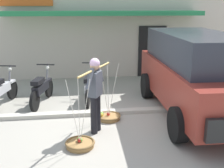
% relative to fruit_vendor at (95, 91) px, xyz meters
% --- Properties ---
extents(ground_plane, '(90.00, 90.00, 0.00)m').
position_rel_fruit_vendor_xyz_m(ground_plane, '(0.17, 0.31, -0.98)').
color(ground_plane, '#9E998C').
extents(sidewalk_curb, '(20.00, 0.24, 0.10)m').
position_rel_fruit_vendor_xyz_m(sidewalk_curb, '(0.17, 1.01, -0.93)').
color(sidewalk_curb, '#BAB4A5').
rests_on(sidewalk_curb, ground).
extents(fruit_vendor, '(0.78, 1.34, 1.70)m').
position_rel_fruit_vendor_xyz_m(fruit_vendor, '(0.00, 0.00, 0.00)').
color(fruit_vendor, black).
rests_on(fruit_vendor, ground).
extents(fruit_basket_left_side, '(0.61, 0.61, 1.45)m').
position_rel_fruit_vendor_xyz_m(fruit_basket_left_side, '(-0.37, -0.66, -0.90)').
color(fruit_basket_left_side, '#9E7542').
rests_on(fruit_basket_left_side, ground).
extents(fruit_basket_right_side, '(0.61, 0.61, 1.45)m').
position_rel_fruit_vendor_xyz_m(fruit_basket_right_side, '(0.36, 0.66, -0.90)').
color(fruit_basket_right_side, '#9E7542').
rests_on(fruit_basket_right_side, ground).
extents(motorcycle_nearest_shop, '(0.60, 1.79, 1.09)m').
position_rel_fruit_vendor_xyz_m(motorcycle_nearest_shop, '(-2.51, 1.98, -0.52)').
color(motorcycle_nearest_shop, black).
rests_on(motorcycle_nearest_shop, ground).
extents(motorcycle_second_in_row, '(0.60, 1.79, 1.09)m').
position_rel_fruit_vendor_xyz_m(motorcycle_second_in_row, '(-1.41, 2.03, -0.52)').
color(motorcycle_second_in_row, black).
rests_on(motorcycle_second_in_row, ground).
extents(motorcycle_third_in_row, '(0.54, 1.81, 1.09)m').
position_rel_fruit_vendor_xyz_m(motorcycle_third_in_row, '(-0.03, 2.11, -0.52)').
color(motorcycle_third_in_row, black).
rests_on(motorcycle_third_in_row, ground).
extents(parked_truck, '(2.26, 4.86, 2.10)m').
position_rel_fruit_vendor_xyz_m(parked_truck, '(2.66, 0.78, 0.15)').
color(parked_truck, maroon).
rests_on(parked_truck, ground).
extents(storefront_building, '(13.00, 6.00, 4.20)m').
position_rel_fruit_vendor_xyz_m(storefront_building, '(0.66, 7.39, 1.13)').
color(storefront_building, beige).
rests_on(storefront_building, ground).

